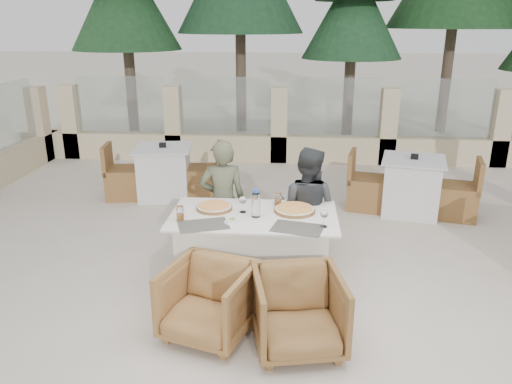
# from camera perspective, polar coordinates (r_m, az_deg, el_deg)

# --- Properties ---
(ground) EXTENTS (80.00, 80.00, 0.00)m
(ground) POSITION_cam_1_polar(r_m,az_deg,el_deg) (5.10, 0.69, -10.84)
(ground) COLOR beige
(ground) RESTS_ON ground
(sand_patch) EXTENTS (30.00, 16.00, 0.01)m
(sand_patch) POSITION_cam_1_polar(r_m,az_deg,el_deg) (18.59, 3.60, 11.07)
(sand_patch) COLOR beige
(sand_patch) RESTS_ON ground
(perimeter_wall_far) EXTENTS (10.00, 0.34, 1.60)m
(perimeter_wall_far) POSITION_cam_1_polar(r_m,az_deg,el_deg) (9.38, 2.67, 8.27)
(perimeter_wall_far) COLOR beige
(perimeter_wall_far) RESTS_ON ground
(pine_far_left) EXTENTS (2.42, 2.42, 5.50)m
(pine_far_left) POSITION_cam_1_polar(r_m,az_deg,el_deg) (12.03, -14.74, 19.39)
(pine_far_left) COLOR #1E4622
(pine_far_left) RESTS_ON ground
(pine_centre) EXTENTS (2.20, 2.20, 5.00)m
(pine_centre) POSITION_cam_1_polar(r_m,az_deg,el_deg) (11.68, 11.00, 18.45)
(pine_centre) COLOR #1E4726
(pine_centre) RESTS_ON ground
(dining_table) EXTENTS (1.60, 0.90, 0.77)m
(dining_table) POSITION_cam_1_polar(r_m,az_deg,el_deg) (4.94, -0.27, -6.79)
(dining_table) COLOR silver
(dining_table) RESTS_ON ground
(placemat_near_left) EXTENTS (0.52, 0.43, 0.00)m
(placemat_near_left) POSITION_cam_1_polar(r_m,az_deg,el_deg) (4.58, -6.04, -3.77)
(placemat_near_left) COLOR #555149
(placemat_near_left) RESTS_ON dining_table
(placemat_near_right) EXTENTS (0.51, 0.40, 0.00)m
(placemat_near_right) POSITION_cam_1_polar(r_m,az_deg,el_deg) (4.50, 4.76, -4.13)
(placemat_near_right) COLOR #4F4B43
(placemat_near_right) RESTS_ON dining_table
(pizza_left) EXTENTS (0.46, 0.46, 0.05)m
(pizza_left) POSITION_cam_1_polar(r_m,az_deg,el_deg) (4.94, -4.77, -1.72)
(pizza_left) COLOR orange
(pizza_left) RESTS_ON dining_table
(pizza_right) EXTENTS (0.47, 0.47, 0.05)m
(pizza_right) POSITION_cam_1_polar(r_m,az_deg,el_deg) (4.88, 4.43, -1.96)
(pizza_right) COLOR #CD641C
(pizza_right) RESTS_ON dining_table
(water_bottle) EXTENTS (0.10, 0.10, 0.28)m
(water_bottle) POSITION_cam_1_polar(r_m,az_deg,el_deg) (4.69, -0.02, -1.28)
(water_bottle) COLOR #A0BCD2
(water_bottle) RESTS_ON dining_table
(wine_glass_centre) EXTENTS (0.10, 0.10, 0.18)m
(wine_glass_centre) POSITION_cam_1_polar(r_m,az_deg,el_deg) (4.82, -1.52, -1.31)
(wine_glass_centre) COLOR white
(wine_glass_centre) RESTS_ON dining_table
(wine_glass_corner) EXTENTS (0.08, 0.08, 0.18)m
(wine_glass_corner) POSITION_cam_1_polar(r_m,az_deg,el_deg) (4.52, 7.78, -2.90)
(wine_glass_corner) COLOR white
(wine_glass_corner) RESTS_ON dining_table
(beer_glass_left) EXTENTS (0.08, 0.08, 0.14)m
(beer_glass_left) POSITION_cam_1_polar(r_m,az_deg,el_deg) (4.69, -8.66, -2.41)
(beer_glass_left) COLOR orange
(beer_glass_left) RESTS_ON dining_table
(beer_glass_right) EXTENTS (0.09, 0.09, 0.14)m
(beer_glass_right) POSITION_cam_1_polar(r_m,az_deg,el_deg) (5.01, 2.52, -0.83)
(beer_glass_right) COLOR #C26D1B
(beer_glass_right) RESTS_ON dining_table
(olive_dish) EXTENTS (0.11, 0.11, 0.04)m
(olive_dish) POSITION_cam_1_polar(r_m,az_deg,el_deg) (4.61, -2.73, -3.26)
(olive_dish) COLOR silver
(olive_dish) RESTS_ON dining_table
(armchair_far_left) EXTENTS (0.68, 0.69, 0.56)m
(armchair_far_left) POSITION_cam_1_polar(r_m,az_deg,el_deg) (5.55, -3.54, -5.04)
(armchair_far_left) COLOR olive
(armchair_far_left) RESTS_ON ground
(armchair_far_right) EXTENTS (0.62, 0.63, 0.55)m
(armchair_far_right) POSITION_cam_1_polar(r_m,az_deg,el_deg) (5.76, 5.32, -4.21)
(armchair_far_right) COLOR olive
(armchair_far_right) RESTS_ON ground
(armchair_near_left) EXTENTS (0.86, 0.87, 0.63)m
(armchair_near_left) POSITION_cam_1_polar(r_m,az_deg,el_deg) (4.28, -5.51, -12.32)
(armchair_near_left) COLOR olive
(armchair_near_left) RESTS_ON ground
(armchair_near_right) EXTENTS (0.82, 0.83, 0.65)m
(armchair_near_right) POSITION_cam_1_polar(r_m,az_deg,el_deg) (4.12, 4.88, -13.51)
(armchair_near_right) COLOR brown
(armchair_near_right) RESTS_ON ground
(diner_left) EXTENTS (0.54, 0.39, 1.37)m
(diner_left) POSITION_cam_1_polar(r_m,az_deg,el_deg) (5.39, -3.80, -1.13)
(diner_left) COLOR #54573F
(diner_left) RESTS_ON ground
(diner_right) EXTENTS (0.79, 0.71, 1.33)m
(diner_right) POSITION_cam_1_polar(r_m,az_deg,el_deg) (5.26, 5.82, -1.95)
(diner_right) COLOR #343739
(diner_right) RESTS_ON ground
(bg_table_a) EXTENTS (1.73, 1.02, 0.77)m
(bg_table_a) POSITION_cam_1_polar(r_m,az_deg,el_deg) (7.61, -10.43, 2.23)
(bg_table_a) COLOR silver
(bg_table_a) RESTS_ON ground
(bg_table_b) EXTENTS (1.78, 1.16, 0.77)m
(bg_table_b) POSITION_cam_1_polar(r_m,az_deg,el_deg) (7.18, 17.34, 0.64)
(bg_table_b) COLOR silver
(bg_table_b) RESTS_ON ground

